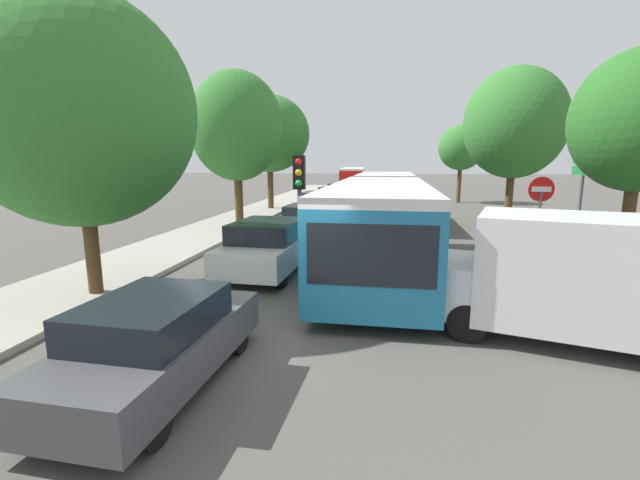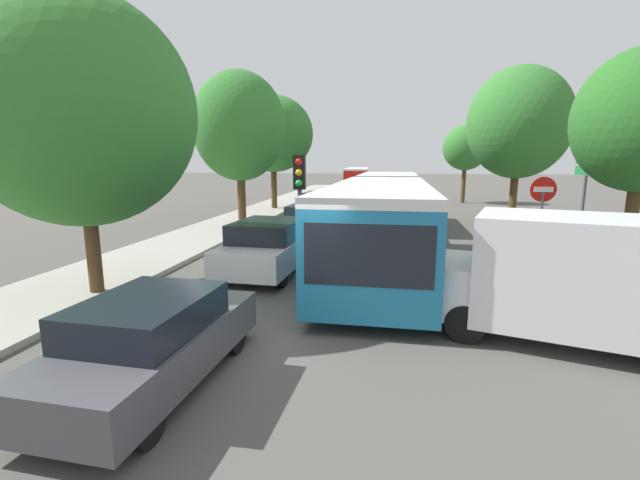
{
  "view_description": "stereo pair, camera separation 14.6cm",
  "coord_description": "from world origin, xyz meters",
  "px_view_note": "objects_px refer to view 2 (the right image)",
  "views": [
    {
      "loc": [
        1.79,
        -7.5,
        3.27
      ],
      "look_at": [
        0.2,
        3.46,
        1.2
      ],
      "focal_mm": 24.0,
      "sensor_mm": 36.0,
      "label": 1
    },
    {
      "loc": [
        1.93,
        -7.48,
        3.27
      ],
      "look_at": [
        0.2,
        3.46,
        1.2
      ],
      "focal_mm": 24.0,
      "sensor_mm": 36.0,
      "label": 2
    }
  ],
  "objects_px": {
    "traffic_light": "(300,189)",
    "tree_right_far": "(466,148)",
    "queued_car_blue": "(336,197)",
    "tree_left_near": "(79,111)",
    "queued_car_silver": "(308,220)",
    "tree_right_mid": "(519,126)",
    "direction_sign_post": "(585,184)",
    "tree_left_far": "(273,136)",
    "articulated_bus": "(384,208)",
    "city_bus_rear": "(357,177)",
    "queued_car_white": "(269,246)",
    "queued_car_graphite": "(152,341)",
    "queued_car_tan": "(343,191)",
    "no_entry_sign": "(541,211)",
    "white_van": "(585,277)",
    "tree_left_mid": "(239,127)",
    "queued_car_black": "(321,205)"
  },
  "relations": [
    {
      "from": "queued_car_tan",
      "to": "tree_left_mid",
      "type": "bearing_deg",
      "value": 172.57
    },
    {
      "from": "queued_car_graphite",
      "to": "tree_left_far",
      "type": "bearing_deg",
      "value": 13.93
    },
    {
      "from": "queued_car_blue",
      "to": "tree_left_near",
      "type": "height_order",
      "value": "tree_left_near"
    },
    {
      "from": "white_van",
      "to": "no_entry_sign",
      "type": "relative_size",
      "value": 1.9
    },
    {
      "from": "direction_sign_post",
      "to": "tree_left_near",
      "type": "relative_size",
      "value": 0.52
    },
    {
      "from": "city_bus_rear",
      "to": "queued_car_tan",
      "type": "distance_m",
      "value": 13.63
    },
    {
      "from": "queued_car_silver",
      "to": "tree_left_far",
      "type": "distance_m",
      "value": 11.01
    },
    {
      "from": "queued_car_graphite",
      "to": "queued_car_tan",
      "type": "xyz_separation_m",
      "value": [
        -0.44,
        30.69,
        -0.0
      ]
    },
    {
      "from": "queued_car_white",
      "to": "queued_car_silver",
      "type": "distance_m",
      "value": 6.19
    },
    {
      "from": "queued_car_blue",
      "to": "tree_right_far",
      "type": "relative_size",
      "value": 0.71
    },
    {
      "from": "queued_car_silver",
      "to": "queued_car_black",
      "type": "relative_size",
      "value": 0.91
    },
    {
      "from": "traffic_light",
      "to": "tree_right_far",
      "type": "distance_m",
      "value": 24.82
    },
    {
      "from": "queued_car_blue",
      "to": "articulated_bus",
      "type": "bearing_deg",
      "value": -162.32
    },
    {
      "from": "queued_car_blue",
      "to": "queued_car_black",
      "type": "bearing_deg",
      "value": -177.55
    },
    {
      "from": "queued_car_white",
      "to": "city_bus_rear",
      "type": "bearing_deg",
      "value": 3.65
    },
    {
      "from": "no_entry_sign",
      "to": "tree_left_near",
      "type": "distance_m",
      "value": 12.07
    },
    {
      "from": "white_van",
      "to": "tree_left_mid",
      "type": "relative_size",
      "value": 0.73
    },
    {
      "from": "white_van",
      "to": "no_entry_sign",
      "type": "xyz_separation_m",
      "value": [
        0.8,
        4.84,
        0.64
      ]
    },
    {
      "from": "queued_car_tan",
      "to": "tree_right_mid",
      "type": "height_order",
      "value": "tree_right_mid"
    },
    {
      "from": "queued_car_white",
      "to": "queued_car_blue",
      "type": "xyz_separation_m",
      "value": [
        -0.2,
        18.02,
        -0.06
      ]
    },
    {
      "from": "queued_car_graphite",
      "to": "no_entry_sign",
      "type": "distance_m",
      "value": 10.68
    },
    {
      "from": "tree_left_near",
      "to": "queued_car_black",
      "type": "bearing_deg",
      "value": 77.83
    },
    {
      "from": "no_entry_sign",
      "to": "tree_left_far",
      "type": "relative_size",
      "value": 0.38
    },
    {
      "from": "tree_left_near",
      "to": "tree_left_mid",
      "type": "bearing_deg",
      "value": 89.96
    },
    {
      "from": "tree_left_far",
      "to": "tree_right_far",
      "type": "bearing_deg",
      "value": 28.67
    },
    {
      "from": "white_van",
      "to": "no_entry_sign",
      "type": "height_order",
      "value": "no_entry_sign"
    },
    {
      "from": "queued_car_silver",
      "to": "tree_right_far",
      "type": "xyz_separation_m",
      "value": [
        9.16,
        16.6,
        3.5
      ]
    },
    {
      "from": "queued_car_graphite",
      "to": "white_van",
      "type": "bearing_deg",
      "value": -65.94
    },
    {
      "from": "queued_car_silver",
      "to": "direction_sign_post",
      "type": "bearing_deg",
      "value": -110.19
    },
    {
      "from": "articulated_bus",
      "to": "city_bus_rear",
      "type": "bearing_deg",
      "value": -172.81
    },
    {
      "from": "tree_left_far",
      "to": "tree_left_mid",
      "type": "bearing_deg",
      "value": -86.31
    },
    {
      "from": "no_entry_sign",
      "to": "tree_right_mid",
      "type": "relative_size",
      "value": 0.36
    },
    {
      "from": "queued_car_tan",
      "to": "direction_sign_post",
      "type": "distance_m",
      "value": 24.08
    },
    {
      "from": "tree_right_far",
      "to": "articulated_bus",
      "type": "bearing_deg",
      "value": -107.63
    },
    {
      "from": "direction_sign_post",
      "to": "tree_left_far",
      "type": "xyz_separation_m",
      "value": [
        -13.29,
        13.42,
        2.26
      ]
    },
    {
      "from": "queued_car_graphite",
      "to": "white_van",
      "type": "height_order",
      "value": "white_van"
    },
    {
      "from": "articulated_bus",
      "to": "no_entry_sign",
      "type": "height_order",
      "value": "no_entry_sign"
    },
    {
      "from": "tree_left_mid",
      "to": "white_van",
      "type": "bearing_deg",
      "value": -48.4
    },
    {
      "from": "queued_car_silver",
      "to": "tree_right_mid",
      "type": "bearing_deg",
      "value": -57.22
    },
    {
      "from": "queued_car_silver",
      "to": "tree_left_near",
      "type": "relative_size",
      "value": 0.58
    },
    {
      "from": "queued_car_black",
      "to": "tree_left_mid",
      "type": "relative_size",
      "value": 0.61
    },
    {
      "from": "no_entry_sign",
      "to": "tree_left_near",
      "type": "bearing_deg",
      "value": -71.44
    },
    {
      "from": "white_van",
      "to": "city_bus_rear",
      "type": "bearing_deg",
      "value": -63.69
    },
    {
      "from": "white_van",
      "to": "tree_left_far",
      "type": "bearing_deg",
      "value": -44.12
    },
    {
      "from": "queued_car_white",
      "to": "queued_car_blue",
      "type": "relative_size",
      "value": 1.08
    },
    {
      "from": "queued_car_black",
      "to": "traffic_light",
      "type": "bearing_deg",
      "value": -170.39
    },
    {
      "from": "queued_car_blue",
      "to": "traffic_light",
      "type": "height_order",
      "value": "traffic_light"
    },
    {
      "from": "queued_car_tan",
      "to": "tree_left_far",
      "type": "relative_size",
      "value": 0.54
    },
    {
      "from": "traffic_light",
      "to": "queued_car_black",
      "type": "bearing_deg",
      "value": -177.44
    },
    {
      "from": "city_bus_rear",
      "to": "queued_car_silver",
      "type": "xyz_separation_m",
      "value": [
        0.18,
        -31.56,
        -0.68
      ]
    }
  ]
}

